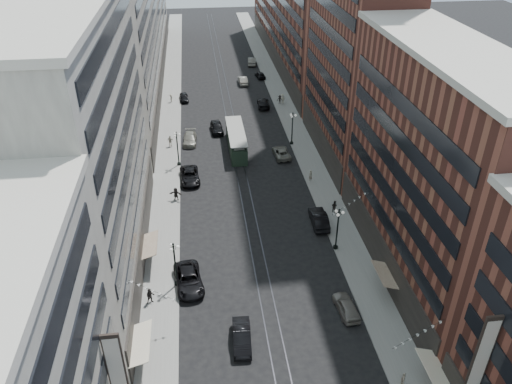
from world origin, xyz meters
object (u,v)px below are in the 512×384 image
pedestrian_4 (403,380)px  pedestrian_9 (280,100)px  car_9 (184,97)px  lamppost_sw_far (175,263)px  lamppost_sw_mid (178,147)px  car_7 (190,176)px  streetcar (236,141)px  car_10 (319,219)px  car_2 (189,280)px  car_extra_0 (260,75)px  car_8 (190,139)px  car_extra_1 (252,61)px  car_11 (281,153)px  pedestrian_6 (170,141)px  car_14 (243,80)px  pedestrian_extra_1 (171,98)px  lamppost_se_far (337,228)px  car_4 (346,306)px  pedestrian_extra_2 (283,99)px  pedestrian_5 (176,194)px  car_12 (263,103)px  pedestrian_2 (150,296)px  pedestrian_7 (334,206)px  car_13 (217,127)px  lamppost_se_mid (292,127)px  car_5 (242,337)px

pedestrian_4 → pedestrian_9: (0.17, 64.72, 0.12)m
car_9 → lamppost_sw_far: bearing=-94.3°
lamppost_sw_mid → car_7: (1.62, -4.83, -2.30)m
streetcar → car_10: (8.40, -22.18, -0.66)m
car_2 → lamppost_sw_mid: bearing=85.3°
car_extra_0 → car_8: bearing=55.2°
lamppost_sw_far → car_extra_1: size_ratio=1.07×
pedestrian_4 → car_11: pedestrian_4 is taller
streetcar → pedestrian_6: (-10.58, 2.18, -0.45)m
car_14 → car_extra_1: car_extra_1 is taller
car_8 → pedestrian_extra_1: pedestrian_extra_1 is taller
car_9 → car_10: size_ratio=0.79×
lamppost_se_far → car_10: lamppost_se_far is taller
lamppost_sw_far → car_4: bearing=-19.7°
car_extra_0 → car_4: bearing=81.6°
car_extra_0 → car_extra_1: (-0.70, 9.88, 0.13)m
car_11 → car_extra_1: bearing=-93.9°
car_2 → car_9: (-0.45, 54.11, -0.12)m
pedestrian_extra_2 → pedestrian_5: bearing=45.2°
pedestrian_4 → pedestrian_5: size_ratio=0.81×
pedestrian_9 → pedestrian_extra_2: (0.62, 0.40, 0.06)m
streetcar → car_14: 31.25m
car_2 → pedestrian_5: 17.26m
lamppost_sw_mid → car_12: bearing=53.8°
car_2 → car_8: size_ratio=1.14×
pedestrian_5 → pedestrian_extra_1: (-1.40, 36.28, -0.16)m
car_7 → car_11: car_7 is taller
car_12 → pedestrian_9: (3.32, 0.74, 0.25)m
pedestrian_2 → car_8: size_ratio=0.34×
car_2 → car_extra_0: bearing=68.8°
pedestrian_2 → lamppost_sw_far: bearing=30.3°
lamppost_sw_far → pedestrian_7: 23.37m
car_13 → pedestrian_extra_2: (13.49, 11.48, 0.23)m
lamppost_se_mid → pedestrian_extra_2: size_ratio=2.96×
car_8 → car_9: (-0.98, 19.20, -0.05)m
car_4 → car_12: car_12 is taller
car_7 → car_extra_0: 46.34m
car_5 → pedestrian_7: size_ratio=2.88×
lamppost_sw_far → car_8: (1.78, 34.73, -2.33)m
car_12 → car_8: bearing=48.4°
car_7 → car_extra_1: (15.29, 53.38, 0.06)m
car_2 → pedestrian_extra_1: size_ratio=3.92×
car_8 → car_10: bearing=-54.6°
streetcar → pedestrian_9: 20.85m
pedestrian_2 → car_13: pedestrian_2 is taller
car_7 → car_11: (14.38, 5.83, -0.10)m
lamppost_sw_far → pedestrian_2: bearing=-137.5°
car_8 → pedestrian_extra_1: bearing=104.2°
pedestrian_4 → pedestrian_extra_1: pedestrian_extra_1 is taller
car_11 → streetcar: bearing=-29.1°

